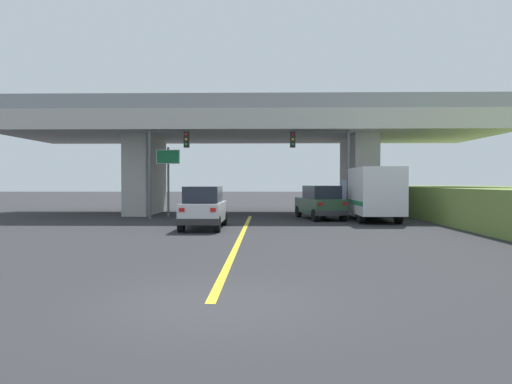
# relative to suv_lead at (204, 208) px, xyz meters

# --- Properties ---
(ground) EXTENTS (160.00, 160.00, 0.00)m
(ground) POSITION_rel_suv_lead_xyz_m (1.93, 10.88, -1.01)
(ground) COLOR #2B2B2D
(overpass_bridge) EXTENTS (33.19, 10.35, 7.56)m
(overpass_bridge) POSITION_rel_suv_lead_xyz_m (1.93, 10.88, 4.40)
(overpass_bridge) COLOR #B7B5AD
(overpass_bridge) RESTS_ON ground
(lane_divider_stripe) EXTENTS (0.20, 22.08, 0.01)m
(lane_divider_stripe) POSITION_rel_suv_lead_xyz_m (1.93, -2.61, -1.01)
(lane_divider_stripe) COLOR yellow
(lane_divider_stripe) RESTS_ON ground
(suv_lead) EXTENTS (1.86, 4.50, 2.02)m
(suv_lead) POSITION_rel_suv_lead_xyz_m (0.00, 0.00, 0.00)
(suv_lead) COLOR silver
(suv_lead) RESTS_ON ground
(suv_crossing) EXTENTS (2.78, 4.89, 2.02)m
(suv_crossing) POSITION_rel_suv_lead_xyz_m (6.22, 5.97, 0.00)
(suv_crossing) COLOR #2D4C33
(suv_crossing) RESTS_ON ground
(box_truck) EXTENTS (2.33, 7.00, 3.04)m
(box_truck) POSITION_rel_suv_lead_xyz_m (9.07, 5.04, 0.59)
(box_truck) COLOR navy
(box_truck) RESTS_ON ground
(traffic_signal_nearside) EXTENTS (3.62, 0.36, 6.13)m
(traffic_signal_nearside) POSITION_rel_suv_lead_xyz_m (6.80, 6.38, 2.85)
(traffic_signal_nearside) COLOR #56595E
(traffic_signal_nearside) RESTS_ON ground
(traffic_signal_farside) EXTENTS (2.50, 0.36, 5.96)m
(traffic_signal_farside) POSITION_rel_suv_lead_xyz_m (-3.33, 6.01, 2.73)
(traffic_signal_farside) COLOR #56595E
(traffic_signal_farside) RESTS_ON ground
(highway_sign) EXTENTS (1.50, 0.17, 4.46)m
(highway_sign) POSITION_rel_suv_lead_xyz_m (-3.30, 7.56, 2.24)
(highway_sign) COLOR #56595E
(highway_sign) RESTS_ON ground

